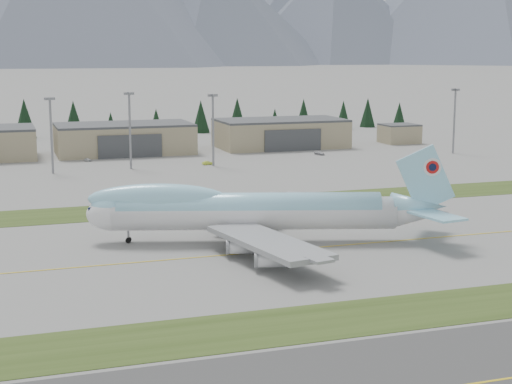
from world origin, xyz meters
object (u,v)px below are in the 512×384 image
object	(u,v)px
boeing_747_freighter	(250,210)
hangar_center	(124,138)
hangar_right	(281,133)
service_vehicle_c	(319,155)
service_vehicle_a	(88,161)
service_vehicle_b	(208,165)

from	to	relation	value
boeing_747_freighter	hangar_center	size ratio (longest dim) A/B	1.48
hangar_right	service_vehicle_c	xyz separation A→B (m)	(5.03, -26.38, -5.39)
service_vehicle_c	service_vehicle_a	bearing A→B (deg)	153.66
hangar_right	service_vehicle_a	world-z (taller)	hangar_right
service_vehicle_a	service_vehicle_c	bearing A→B (deg)	-35.91
hangar_right	service_vehicle_b	world-z (taller)	hangar_right
service_vehicle_b	hangar_center	bearing A→B (deg)	18.38
hangar_center	service_vehicle_b	bearing A→B (deg)	-60.70
boeing_747_freighter	hangar_center	xyz separation A→B (m)	(-2.08, 141.76, -0.81)
boeing_747_freighter	service_vehicle_c	size ratio (longest dim) A/B	16.71
boeing_747_freighter	service_vehicle_b	size ratio (longest dim) A/B	19.23
service_vehicle_a	service_vehicle_c	xyz separation A→B (m)	(79.99, -9.55, 0.00)
boeing_747_freighter	service_vehicle_c	distance (m)	131.58
boeing_747_freighter	hangar_center	bearing A→B (deg)	107.50
service_vehicle_c	hangar_center	bearing A→B (deg)	138.38
service_vehicle_a	service_vehicle_c	world-z (taller)	service_vehicle_c
hangar_center	service_vehicle_a	size ratio (longest dim) A/B	15.61
hangar_right	service_vehicle_a	xyz separation A→B (m)	(-74.97, -16.83, -5.39)
hangar_center	service_vehicle_c	world-z (taller)	hangar_center
service_vehicle_c	boeing_747_freighter	bearing A→B (deg)	-138.15
service_vehicle_a	service_vehicle_b	xyz separation A→B (m)	(36.08, -20.79, 0.00)
boeing_747_freighter	hangar_right	bearing A→B (deg)	84.43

